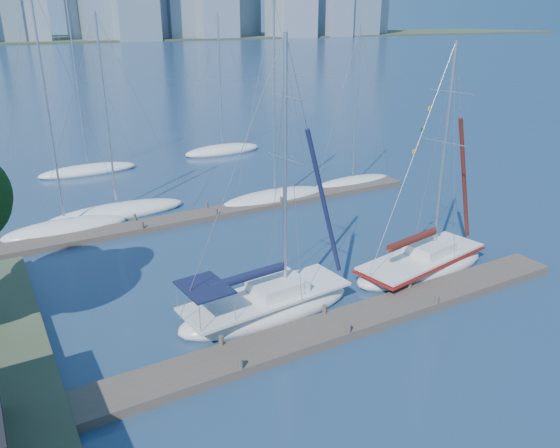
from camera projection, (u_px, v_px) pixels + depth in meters
ground at (336, 330)px, 23.68m from camera, size 700.00×700.00×0.00m
near_dock at (336, 326)px, 23.60m from camera, size 26.00×2.00×0.40m
far_dock at (225, 211)px, 37.50m from camera, size 30.00×1.80×0.36m
sailboat_navy at (267, 295)px, 24.62m from camera, size 8.72×3.48×12.79m
sailboat_maroon at (422, 256)px, 28.72m from camera, size 8.66×4.10×12.28m
bg_boat_0 at (66, 228)px, 34.23m from camera, size 7.85×3.66×15.33m
bg_boat_1 at (117, 212)px, 37.07m from camera, size 9.56×5.00×13.39m
bg_boat_3 at (275, 197)px, 39.98m from camera, size 8.68×5.41×14.45m
bg_boat_4 at (353, 182)px, 43.80m from camera, size 7.50×2.68×12.52m
bg_boat_6 at (88, 170)px, 47.07m from camera, size 8.45×3.32×14.44m
bg_boat_7 at (223, 150)px, 53.91m from camera, size 8.19×5.22×13.39m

